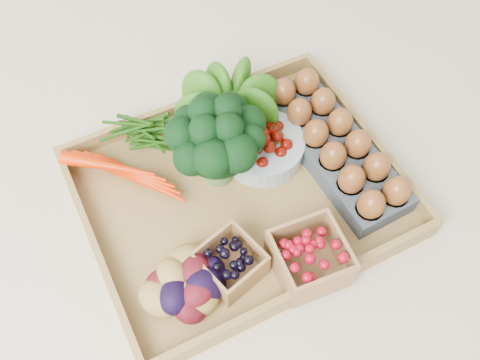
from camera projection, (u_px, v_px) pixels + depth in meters
name	position (u px, v px, depth m)	size (l,w,h in m)	color
ground	(240.00, 197.00, 0.99)	(4.00, 4.00, 0.00)	beige
tray	(240.00, 195.00, 0.98)	(0.55, 0.45, 0.01)	olive
carrots	(129.00, 174.00, 0.97)	(0.18, 0.13, 0.04)	red
lettuce	(232.00, 102.00, 1.00)	(0.13, 0.13, 0.13)	#0F470B
broccoli	(218.00, 154.00, 0.94)	(0.18, 0.18, 0.14)	black
cherry_bowl	(263.00, 147.00, 1.00)	(0.16, 0.16, 0.04)	#8C9EA5
egg_carton	(334.00, 150.00, 1.00)	(0.12, 0.34, 0.04)	#384048
potatoes	(185.00, 283.00, 0.83)	(0.16, 0.16, 0.09)	#400A11
punnet_blackberry	(230.00, 263.00, 0.87)	(0.09, 0.09, 0.06)	black
punnet_raspberry	(310.00, 258.00, 0.86)	(0.11, 0.11, 0.08)	maroon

